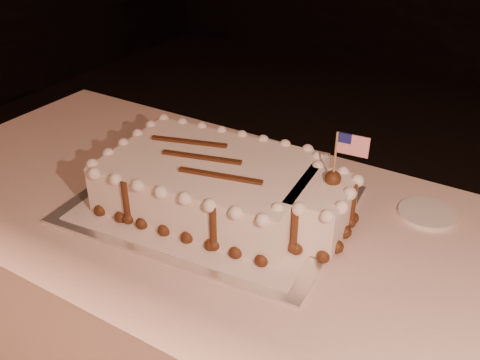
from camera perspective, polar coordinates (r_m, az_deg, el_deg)
The scene contains 4 objects.
cake_board at distance 1.28m, azimuth -3.05°, elevation -2.58°, with size 0.63×0.47×0.01m, color silver.
doily at distance 1.28m, azimuth -3.06°, elevation -2.39°, with size 0.56×0.42×0.00m, color silver.
sheet_cake at distance 1.23m, azimuth -1.78°, elevation -0.53°, with size 0.60×0.38×0.23m.
side_plate at distance 1.32m, azimuth 19.35°, elevation -3.38°, with size 0.13×0.13×0.01m, color silver.
Camera 1 is at (0.25, -0.26, 1.45)m, focal length 40.00 mm.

